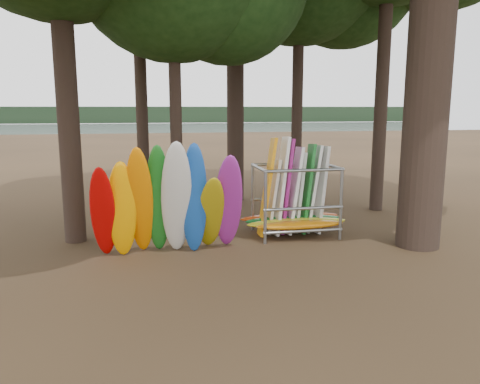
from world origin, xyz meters
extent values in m
plane|color=#47331E|center=(0.00, 0.00, 0.00)|extent=(120.00, 120.00, 0.00)
plane|color=gray|center=(0.00, 60.00, 0.00)|extent=(160.00, 160.00, 0.00)
cube|color=black|center=(0.00, 110.00, 2.00)|extent=(160.00, 4.00, 4.00)
cylinder|color=black|center=(-4.98, 2.44, 5.53)|extent=(0.58, 0.58, 11.06)
cylinder|color=black|center=(-3.04, 6.52, 6.01)|extent=(0.43, 0.43, 12.02)
cylinder|color=black|center=(0.59, 7.45, 6.68)|extent=(0.67, 0.67, 13.37)
cylinder|color=black|center=(2.92, 6.79, 5.67)|extent=(0.42, 0.42, 11.34)
cylinder|color=black|center=(-2.04, 3.32, 4.69)|extent=(0.36, 0.36, 9.38)
cylinder|color=black|center=(5.28, 4.54, 6.73)|extent=(0.46, 0.46, 13.47)
ellipsoid|color=#C10404|center=(-4.03, 0.36, 1.21)|extent=(0.62, 1.53, 2.53)
ellipsoid|color=#FA9E00|center=(-3.59, 0.46, 1.24)|extent=(0.76, 1.13, 2.58)
ellipsoid|color=orange|center=(-3.15, 0.50, 1.42)|extent=(0.72, 1.67, 2.96)
ellipsoid|color=#1A6A1E|center=(-2.71, 0.58, 1.43)|extent=(0.63, 1.42, 2.96)
ellipsoid|color=silver|center=(-2.28, 0.36, 1.48)|extent=(0.80, 1.64, 3.08)
ellipsoid|color=#1548A1|center=(-1.84, 0.41, 1.45)|extent=(0.71, 1.14, 2.97)
ellipsoid|color=#A5900F|center=(-1.40, 0.58, 1.04)|extent=(0.70, 1.63, 2.21)
ellipsoid|color=purple|center=(-0.97, 0.48, 1.31)|extent=(0.89, 1.81, 2.75)
ellipsoid|color=orange|center=(1.26, 1.33, 0.42)|extent=(2.58, 0.55, 0.24)
ellipsoid|color=yellow|center=(1.26, 1.61, 0.42)|extent=(3.00, 0.55, 0.24)
ellipsoid|color=#176726|center=(1.26, 1.98, 0.42)|extent=(2.93, 0.55, 0.24)
ellipsoid|color=#CE3F0F|center=(1.26, 2.31, 0.42)|extent=(3.09, 0.55, 0.24)
cube|color=#FD9D0D|center=(0.44, 1.95, 1.43)|extent=(0.57, 0.77, 2.87)
cube|color=white|center=(0.65, 2.14, 1.10)|extent=(0.46, 0.75, 2.23)
cube|color=white|center=(0.85, 1.95, 1.43)|extent=(0.46, 0.80, 2.89)
cube|color=#9D1A78|center=(1.06, 2.09, 1.40)|extent=(0.47, 0.77, 2.83)
cube|color=white|center=(1.26, 1.97, 1.29)|extent=(0.50, 0.78, 2.60)
cube|color=silver|center=(1.46, 2.15, 1.19)|extent=(0.39, 0.76, 2.42)
cube|color=#1A7527|center=(1.67, 1.98, 1.32)|extent=(0.46, 0.77, 2.67)
cube|color=white|center=(1.87, 2.09, 1.30)|extent=(0.55, 0.76, 2.62)
cube|color=silver|center=(2.08, 1.93, 1.29)|extent=(0.39, 0.78, 2.61)
camera|label=1|loc=(-3.03, -10.94, 3.69)|focal=35.00mm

